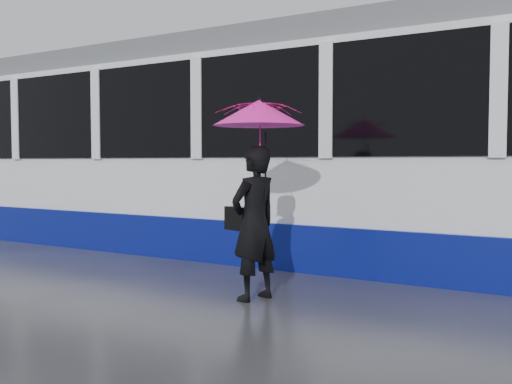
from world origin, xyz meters
The scene contains 6 objects.
ground centered at (0.00, 0.00, 0.00)m, with size 90.00×90.00×0.00m, color #29292E.
rails centered at (0.00, 2.50, 0.01)m, with size 34.00×1.51×0.02m.
tram centered at (2.20, 2.50, 1.64)m, with size 26.00×2.56×3.35m.
woman centered at (1.59, -0.29, 0.80)m, with size 0.58×0.38×1.60m, color black.
umbrella centered at (1.64, -0.29, 1.75)m, with size 1.16×1.16×1.08m.
handbag centered at (1.37, -0.27, 0.84)m, with size 0.31×0.20×0.43m.
Camera 1 is at (4.59, -5.33, 1.43)m, focal length 40.00 mm.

